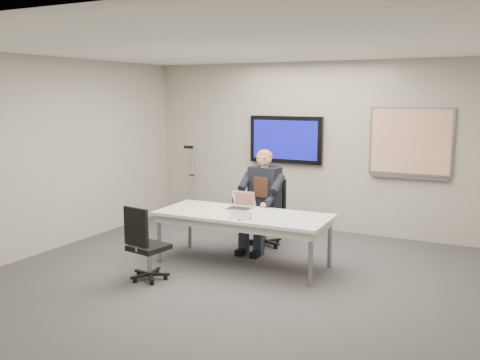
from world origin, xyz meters
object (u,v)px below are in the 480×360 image
at_px(conference_table, 243,219).
at_px(office_chair_far, 267,225).
at_px(office_chair_near, 147,257).
at_px(laptop, 241,205).
at_px(seated_person, 259,210).

bearing_deg(conference_table, office_chair_far, 94.11).
height_order(office_chair_near, laptop, laptop).
height_order(office_chair_far, laptop, office_chair_far).
distance_m(office_chair_far, office_chair_near, 2.20).
relative_size(conference_table, seated_person, 1.58).
relative_size(conference_table, office_chair_far, 2.28).
height_order(conference_table, laptop, laptop).
bearing_deg(office_chair_far, laptop, -75.23).
height_order(seated_person, laptop, seated_person).
height_order(conference_table, seated_person, seated_person).
height_order(conference_table, office_chair_far, office_chair_far).
bearing_deg(office_chair_near, laptop, -105.67).
xyz_separation_m(conference_table, laptop, (-0.15, 0.24, 0.14)).
distance_m(conference_table, office_chair_near, 1.37).
height_order(office_chair_far, seated_person, seated_person).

